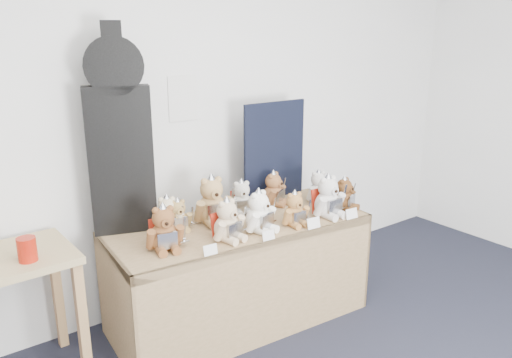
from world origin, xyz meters
TOP-DOWN VIEW (x-y plane):
  - room_shell at (0.29, 2.49)m, footprint 6.00×6.00m
  - display_table at (0.38, 1.93)m, footprint 1.71×0.81m
  - guitar_case at (-0.24, 2.31)m, footprint 0.39×0.22m
  - navy_board at (0.89, 2.27)m, footprint 0.53×0.02m
  - red_cup at (-0.85, 2.06)m, footprint 0.09×0.09m
  - teddy_front_far_left at (-0.17, 1.91)m, footprint 0.24×0.22m
  - teddy_front_left at (0.19, 1.82)m, footprint 0.23×0.21m
  - teddy_front_centre at (0.41, 1.81)m, footprint 0.24×0.22m
  - teddy_front_right at (0.65, 1.76)m, footprint 0.20×0.17m
  - teddy_front_far_right at (0.93, 1.75)m, footprint 0.25×0.21m
  - teddy_front_end at (1.12, 1.78)m, footprint 0.21×0.20m
  - teddy_back_left at (-0.03, 2.15)m, footprint 0.20×0.20m
  - teddy_back_centre_left at (0.26, 2.11)m, footprint 0.28×0.24m
  - teddy_back_centre_right at (0.51, 2.13)m, footprint 0.21×0.20m
  - teddy_back_right at (0.79, 2.15)m, footprint 0.22×0.21m
  - teddy_back_end at (1.09, 2.01)m, footprint 0.21×0.19m
  - teddy_back_far_left at (0.03, 2.12)m, footprint 0.18×0.16m
  - entry_card_a at (-0.01, 1.69)m, footprint 0.08×0.02m
  - entry_card_b at (0.37, 1.67)m, footprint 0.08×0.02m
  - entry_card_c at (0.70, 1.64)m, footprint 0.10×0.03m
  - entry_card_d at (1.02, 1.62)m, footprint 0.09×0.03m

SIDE VIEW (x-z plane):
  - display_table at x=0.38m, z-range 0.20..0.89m
  - entry_card_b at x=0.37m, z-range 0.69..0.75m
  - entry_card_a at x=-0.01m, z-range 0.69..0.75m
  - entry_card_d at x=1.02m, z-range 0.69..0.76m
  - entry_card_c at x=0.70m, z-range 0.69..0.76m
  - teddy_back_far_left at x=0.03m, z-range 0.67..0.89m
  - teddy_front_right at x=0.65m, z-range 0.67..0.91m
  - teddy_back_left at x=-0.03m, z-range 0.67..0.91m
  - teddy_front_end at x=1.12m, z-range 0.67..0.92m
  - teddy_back_centre_right at x=0.51m, z-range 0.67..0.92m
  - teddy_back_end at x=1.09m, z-range 0.67..0.92m
  - teddy_back_right at x=0.79m, z-range 0.66..0.93m
  - teddy_front_left at x=0.19m, z-range 0.66..0.94m
  - teddy_front_far_left at x=-0.17m, z-range 0.66..0.95m
  - teddy_front_centre at x=0.41m, z-range 0.66..0.95m
  - teddy_front_far_right at x=0.93m, z-range 0.66..0.97m
  - red_cup at x=-0.85m, z-range 0.76..0.88m
  - teddy_back_centre_left at x=0.26m, z-range 0.66..1.00m
  - navy_board at x=0.89m, z-range 0.69..1.40m
  - guitar_case at x=-0.24m, z-range 0.68..1.91m
  - room_shell at x=0.29m, z-range -1.56..4.44m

